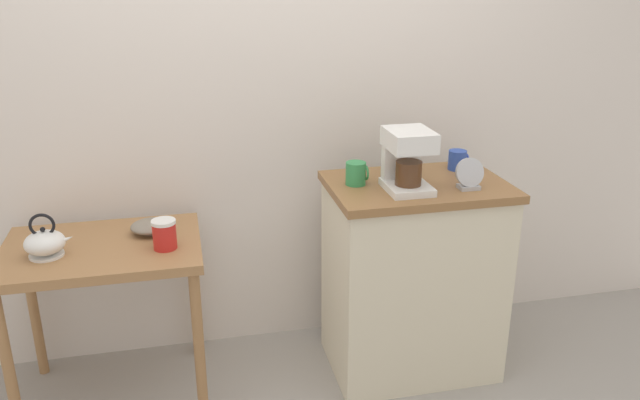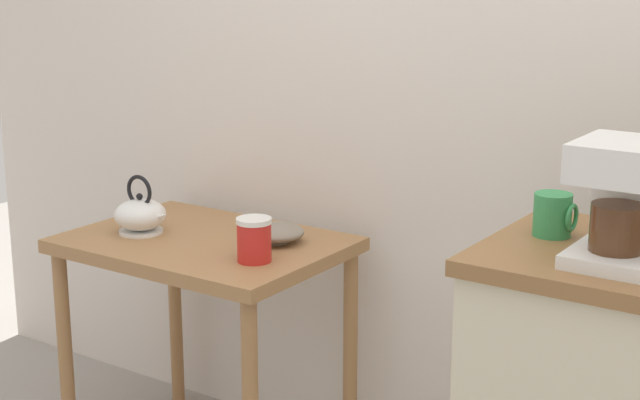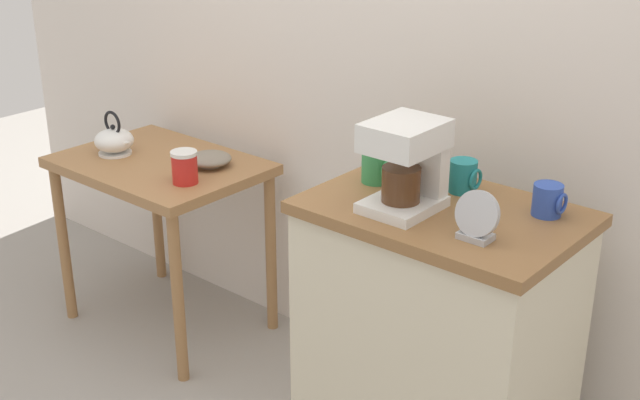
{
  "view_description": "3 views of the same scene",
  "coord_description": "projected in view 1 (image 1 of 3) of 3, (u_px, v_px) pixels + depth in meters",
  "views": [
    {
      "loc": [
        -0.4,
        -2.48,
        1.8
      ],
      "look_at": [
        0.15,
        -0.07,
        0.89
      ],
      "focal_mm": 35.72,
      "sensor_mm": 36.0,
      "label": 1
    },
    {
      "loc": [
        1.09,
        -2.05,
        1.54
      ],
      "look_at": [
        -0.26,
        -0.06,
        0.94
      ],
      "focal_mm": 54.47,
      "sensor_mm": 36.0,
      "label": 2
    },
    {
      "loc": [
        1.76,
        -1.93,
        1.86
      ],
      "look_at": [
        0.16,
        -0.04,
        0.83
      ],
      "focal_mm": 47.51,
      "sensor_mm": 36.0,
      "label": 3
    }
  ],
  "objects": [
    {
      "name": "coffee_maker",
      "position": [
        407.0,
        157.0,
        2.64
      ],
      "size": [
        0.18,
        0.22,
        0.26
      ],
      "color": "white",
      "rests_on": "kitchen_counter"
    },
    {
      "name": "teakettle",
      "position": [
        45.0,
        243.0,
        2.49
      ],
      "size": [
        0.19,
        0.16,
        0.18
      ],
      "color": "white",
      "rests_on": "wooden_table"
    },
    {
      "name": "mug_dark_teal",
      "position": [
        402.0,
        163.0,
        2.87
      ],
      "size": [
        0.09,
        0.08,
        0.1
      ],
      "color": "teal",
      "rests_on": "kitchen_counter"
    },
    {
      "name": "wooden_table",
      "position": [
        104.0,
        268.0,
        2.64
      ],
      "size": [
        0.8,
        0.57,
        0.73
      ],
      "color": "#9E7044",
      "rests_on": "ground_plane"
    },
    {
      "name": "kitchen_counter",
      "position": [
        413.0,
        277.0,
        2.92
      ],
      "size": [
        0.77,
        0.53,
        0.92
      ],
      "color": "beige",
      "rests_on": "ground_plane"
    },
    {
      "name": "table_clock",
      "position": [
        469.0,
        176.0,
        2.67
      ],
      "size": [
        0.12,
        0.06,
        0.13
      ],
      "color": "#B2B5BA",
      "rests_on": "kitchen_counter"
    },
    {
      "name": "mug_blue",
      "position": [
        458.0,
        160.0,
        2.93
      ],
      "size": [
        0.09,
        0.08,
        0.09
      ],
      "color": "#2D4CAD",
      "rests_on": "kitchen_counter"
    },
    {
      "name": "ground_plane",
      "position": [
        286.0,
        377.0,
        2.97
      ],
      "size": [
        8.0,
        8.0,
        0.0
      ],
      "primitive_type": "plane",
      "color": "gray"
    },
    {
      "name": "back_wall",
      "position": [
        285.0,
        60.0,
        2.91
      ],
      "size": [
        4.4,
        0.1,
        2.8
      ],
      "primitive_type": "cube",
      "color": "silver",
      "rests_on": "ground_plane"
    },
    {
      "name": "bowl_stoneware",
      "position": [
        151.0,
        226.0,
        2.72
      ],
      "size": [
        0.17,
        0.17,
        0.05
      ],
      "color": "gray",
      "rests_on": "wooden_table"
    },
    {
      "name": "canister_enamel",
      "position": [
        164.0,
        234.0,
        2.56
      ],
      "size": [
        0.1,
        0.1,
        0.12
      ],
      "color": "red",
      "rests_on": "wooden_table"
    },
    {
      "name": "mug_tall_green",
      "position": [
        356.0,
        173.0,
        2.73
      ],
      "size": [
        0.09,
        0.09,
        0.1
      ],
      "color": "#338C4C",
      "rests_on": "kitchen_counter"
    }
  ]
}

